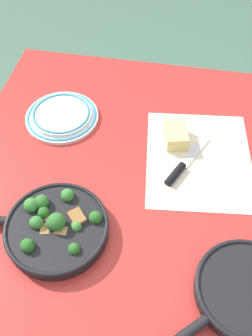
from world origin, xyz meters
TOP-DOWN VIEW (x-y plane):
  - ground_plane at (0.00, 0.00)m, footprint 14.00×14.00m
  - dining_table_red at (0.00, 0.00)m, footprint 1.08×1.01m
  - skillet_broccoli at (0.23, -0.15)m, footprint 0.27×0.38m
  - skillet_eggs at (0.31, 0.34)m, footprint 0.31×0.33m
  - parchment_sheet at (-0.09, 0.21)m, footprint 0.42×0.36m
  - grater_knife at (-0.04, 0.16)m, footprint 0.22×0.12m
  - cheese_block at (-0.15, 0.13)m, footprint 0.11×0.09m
  - dinner_plate_stack at (-0.19, -0.25)m, footprint 0.24×0.24m

SIDE VIEW (x-z plane):
  - ground_plane at x=0.00m, z-range 0.00..0.00m
  - dining_table_red at x=0.00m, z-range 0.30..1.07m
  - parchment_sheet at x=-0.09m, z-range 0.77..0.78m
  - grater_knife at x=-0.04m, z-range 0.77..0.79m
  - dinner_plate_stack at x=-0.19m, z-range 0.77..0.80m
  - skillet_eggs at x=0.31m, z-range 0.77..0.82m
  - skillet_broccoli at x=0.23m, z-range 0.76..0.84m
  - cheese_block at x=-0.15m, z-range 0.77..0.82m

